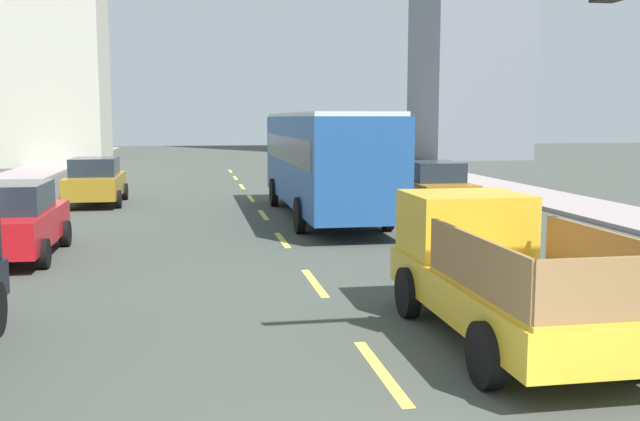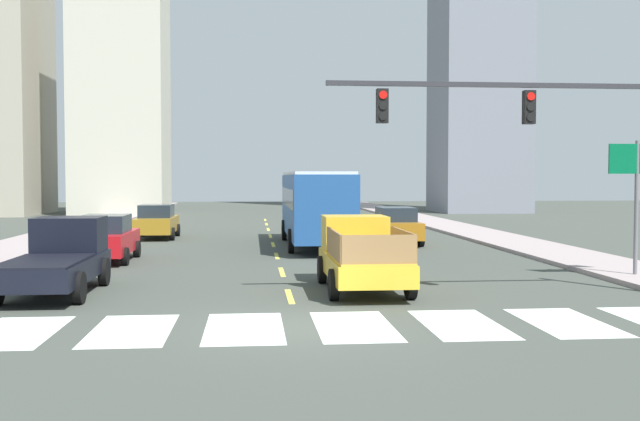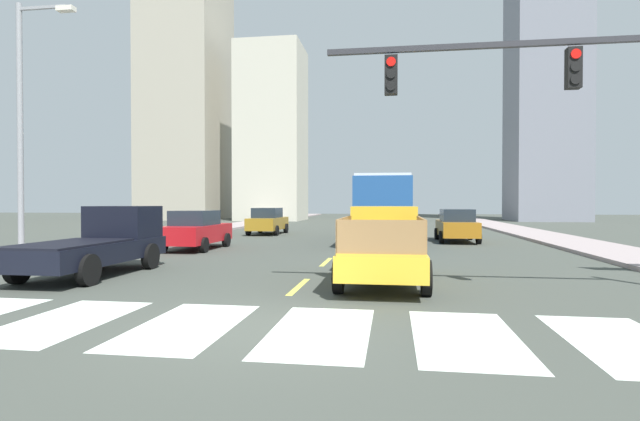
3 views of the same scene
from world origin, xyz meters
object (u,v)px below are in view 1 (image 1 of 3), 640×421
pickup_stakebed (496,272)px  city_bus (325,156)px  sedan_near_left (12,221)px  sedan_far (96,181)px  sedan_near_right (432,187)px

pickup_stakebed → city_bus: city_bus is taller
pickup_stakebed → sedan_near_left: bearing=138.1°
city_bus → sedan_far: size_ratio=2.45×
city_bus → sedan_near_left: bearing=-144.8°
sedan_near_right → sedan_near_left: bearing=-152.1°
sedan_near_right → sedan_far: bearing=160.3°
sedan_far → sedan_near_right: (11.39, -4.37, 0.00)m
sedan_far → city_bus: bearing=-31.1°
sedan_near_left → sedan_far: bearing=87.5°
city_bus → sedan_near_right: bearing=10.9°
city_bus → sedan_near_right: (3.77, 0.61, -1.09)m
pickup_stakebed → sedan_near_left: 11.15m
city_bus → sedan_far: (-7.62, 4.97, -1.09)m
pickup_stakebed → sedan_far: pickup_stakebed is taller
sedan_near_left → sedan_near_right: bearing=27.2°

